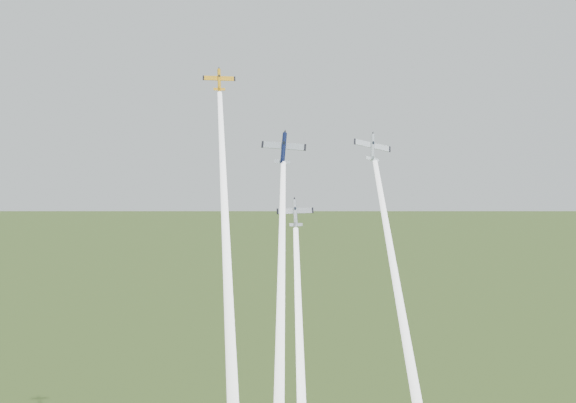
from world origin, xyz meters
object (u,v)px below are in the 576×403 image
object	(u,v)px
plane_silver_low	(295,213)
plane_silver_right	(373,147)
plane_navy	(284,148)
plane_yellow	(219,80)

from	to	relation	value
plane_silver_low	plane_silver_right	bearing A→B (deg)	25.50
plane_silver_low	plane_navy	bearing A→B (deg)	108.56
plane_silver_right	plane_silver_low	distance (m)	21.07
plane_yellow	plane_silver_low	world-z (taller)	plane_yellow
plane_yellow	plane_silver_right	size ratio (longest dim) A/B	0.87
plane_silver_low	plane_yellow	bearing A→B (deg)	133.64
plane_silver_right	plane_yellow	bearing A→B (deg)	157.71
plane_navy	plane_silver_low	world-z (taller)	plane_navy
plane_silver_right	plane_silver_low	size ratio (longest dim) A/B	1.11
plane_yellow	plane_navy	size ratio (longest dim) A/B	0.77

